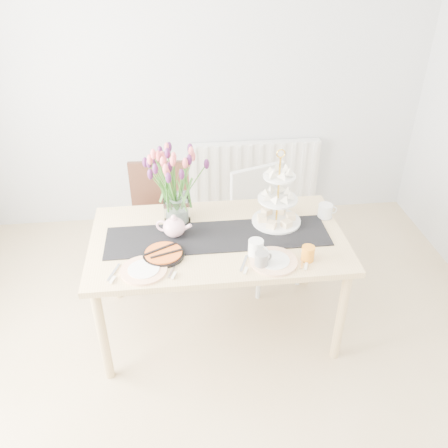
{
  "coord_description": "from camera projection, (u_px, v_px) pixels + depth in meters",
  "views": [
    {
      "loc": [
        -0.22,
        -1.72,
        2.44
      ],
      "look_at": [
        0.05,
        0.68,
        0.88
      ],
      "focal_mm": 38.0,
      "sensor_mm": 36.0,
      "label": 1
    }
  ],
  "objects": [
    {
      "name": "room_shell",
      "position": [
        230.0,
        227.0,
        2.07
      ],
      "size": [
        4.5,
        4.5,
        4.5
      ],
      "color": "tan",
      "rests_on": "ground"
    },
    {
      "name": "radiator",
      "position": [
        254.0,
        172.0,
        4.41
      ],
      "size": [
        1.2,
        0.08,
        0.6
      ],
      "primitive_type": "cube",
      "color": "white",
      "rests_on": "room_shell"
    },
    {
      "name": "dining_table",
      "position": [
        218.0,
        247.0,
        3.02
      ],
      "size": [
        1.6,
        0.9,
        0.75
      ],
      "color": "tan",
      "rests_on": "ground"
    },
    {
      "name": "chair_brown",
      "position": [
        161.0,
        214.0,
        3.63
      ],
      "size": [
        0.48,
        0.48,
        0.92
      ],
      "rotation": [
        0.0,
        0.0,
        -0.05
      ],
      "color": "#351C13",
      "rests_on": "ground"
    },
    {
      "name": "chair_white",
      "position": [
        264.0,
        217.0,
        3.61
      ],
      "size": [
        0.57,
        0.57,
        0.89
      ],
      "rotation": [
        0.0,
        0.0,
        0.35
      ],
      "color": "silver",
      "rests_on": "ground"
    },
    {
      "name": "table_runner",
      "position": [
        218.0,
        236.0,
        2.98
      ],
      "size": [
        1.4,
        0.35,
        0.01
      ],
      "primitive_type": "cube",
      "color": "black",
      "rests_on": "dining_table"
    },
    {
      "name": "tulip_vase",
      "position": [
        175.0,
        173.0,
        2.98
      ],
      "size": [
        0.62,
        0.62,
        0.53
      ],
      "rotation": [
        0.0,
        0.0,
        0.16
      ],
      "color": "silver",
      "rests_on": "dining_table"
    },
    {
      "name": "cake_stand",
      "position": [
        277.0,
        205.0,
        3.05
      ],
      "size": [
        0.32,
        0.32,
        0.47
      ],
      "rotation": [
        0.0,
        0.0,
        0.26
      ],
      "color": "gold",
      "rests_on": "dining_table"
    },
    {
      "name": "teapot",
      "position": [
        174.0,
        227.0,
        2.95
      ],
      "size": [
        0.27,
        0.24,
        0.15
      ],
      "primitive_type": null,
      "rotation": [
        0.0,
        0.0,
        -0.33
      ],
      "color": "silver",
      "rests_on": "dining_table"
    },
    {
      "name": "cream_jug",
      "position": [
        325.0,
        211.0,
        3.16
      ],
      "size": [
        0.1,
        0.1,
        0.1
      ],
      "primitive_type": "cylinder",
      "rotation": [
        0.0,
        0.0,
        -0.04
      ],
      "color": "silver",
      "rests_on": "dining_table"
    },
    {
      "name": "tart_tin",
      "position": [
        164.0,
        254.0,
        2.81
      ],
      "size": [
        0.25,
        0.25,
        0.03
      ],
      "rotation": [
        0.0,
        0.0,
        0.07
      ],
      "color": "black",
      "rests_on": "dining_table"
    },
    {
      "name": "mug_grey",
      "position": [
        262.0,
        260.0,
        2.71
      ],
      "size": [
        0.11,
        0.11,
        0.09
      ],
      "primitive_type": "cylinder",
      "rotation": [
        0.0,
        0.0,
        0.45
      ],
      "color": "slate",
      "rests_on": "dining_table"
    },
    {
      "name": "mug_white",
      "position": [
        256.0,
        248.0,
        2.79
      ],
      "size": [
        0.13,
        0.13,
        0.11
      ],
      "primitive_type": "cylinder",
      "rotation": [
        0.0,
        0.0,
        -0.58
      ],
      "color": "white",
      "rests_on": "dining_table"
    },
    {
      "name": "mug_orange",
      "position": [
        308.0,
        253.0,
        2.76
      ],
      "size": [
        0.1,
        0.1,
        0.09
      ],
      "primitive_type": "cylinder",
      "rotation": [
        0.0,
        0.0,
        1.19
      ],
      "color": "orange",
      "rests_on": "dining_table"
    },
    {
      "name": "plate_left",
      "position": [
        144.0,
        270.0,
        2.69
      ],
      "size": [
        0.34,
        0.34,
        0.01
      ],
      "primitive_type": "cylinder",
      "rotation": [
        0.0,
        0.0,
        -0.35
      ],
      "color": "white",
      "rests_on": "dining_table"
    },
    {
      "name": "plate_right",
      "position": [
        274.0,
        261.0,
        2.76
      ],
      "size": [
        0.36,
        0.36,
        0.01
      ],
      "primitive_type": "cylinder",
      "rotation": [
        0.0,
        0.0,
        -0.37
      ],
      "color": "white",
      "rests_on": "dining_table"
    }
  ]
}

